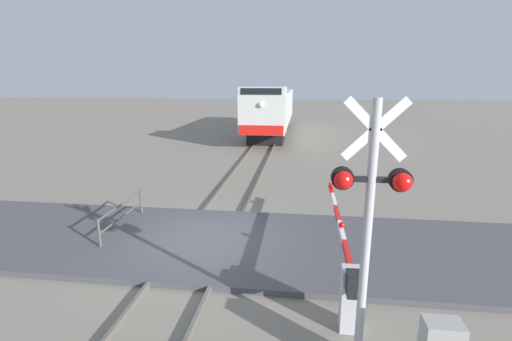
{
  "coord_description": "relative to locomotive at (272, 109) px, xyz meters",
  "views": [
    {
      "loc": [
        2.65,
        -9.35,
        4.6
      ],
      "look_at": [
        1.11,
        2.71,
        1.55
      ],
      "focal_mm": 25.46,
      "sensor_mm": 36.0,
      "label": 1
    }
  ],
  "objects": [
    {
      "name": "crossing_signal",
      "position": [
        3.7,
        -25.88,
        0.58
      ],
      "size": [
        1.18,
        0.33,
        4.38
      ],
      "color": "#ADADB2",
      "rests_on": "ground_plane"
    },
    {
      "name": "crossing_gate",
      "position": [
        3.64,
        -24.27,
        -1.31
      ],
      "size": [
        0.36,
        6.35,
        1.37
      ],
      "color": "silver",
      "rests_on": "ground_plane"
    },
    {
      "name": "guard_railing",
      "position": [
        -2.75,
        -21.39,
        -1.55
      ],
      "size": [
        0.08,
        2.73,
        0.95
      ],
      "color": "#4C4742",
      "rests_on": "ground_plane"
    },
    {
      "name": "ground_plane",
      "position": [
        0.0,
        -21.89,
        -2.17
      ],
      "size": [
        160.0,
        160.0,
        0.0
      ],
      "primitive_type": "plane",
      "color": "gray"
    },
    {
      "name": "rail_track_right",
      "position": [
        0.72,
        -21.89,
        -2.1
      ],
      "size": [
        0.08,
        80.0,
        0.15
      ],
      "primitive_type": "cube",
      "color": "#59544C",
      "rests_on": "ground_plane"
    },
    {
      "name": "road_surface",
      "position": [
        0.0,
        -21.89,
        -2.1
      ],
      "size": [
        36.0,
        4.72,
        0.15
      ],
      "primitive_type": "cube",
      "color": "#47474C",
      "rests_on": "ground_plane"
    },
    {
      "name": "rail_track_left",
      "position": [
        -0.72,
        -21.89,
        -2.1
      ],
      "size": [
        0.08,
        80.0,
        0.15
      ],
      "primitive_type": "cube",
      "color": "#59544C",
      "rests_on": "ground_plane"
    },
    {
      "name": "locomotive",
      "position": [
        0.0,
        0.0,
        0.0
      ],
      "size": [
        3.06,
        16.42,
        4.13
      ],
      "color": "black",
      "rests_on": "ground_plane"
    }
  ]
}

